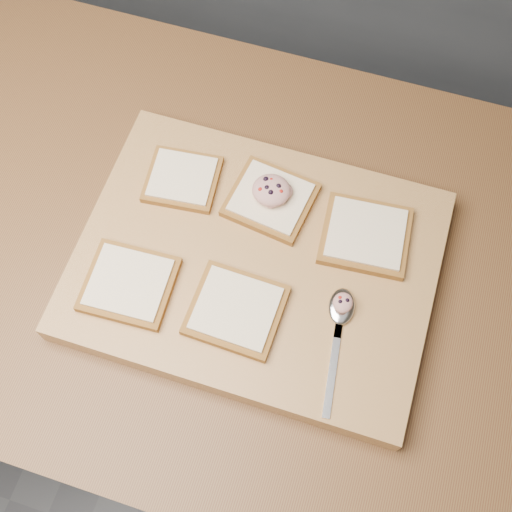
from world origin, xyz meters
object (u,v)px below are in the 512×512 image
at_px(tuna_salad_dollop, 271,190).
at_px(spoon, 340,315).
at_px(cutting_board, 256,264).
at_px(bread_far_center, 271,199).

height_order(tuna_salad_dollop, spoon, tuna_salad_dollop).
relative_size(cutting_board, tuna_salad_dollop, 9.00).
relative_size(bread_far_center, spoon, 0.72).
height_order(bread_far_center, spoon, bread_far_center).
bearing_deg(bread_far_center, spoon, -44.99).
bearing_deg(tuna_salad_dollop, bread_far_center, -80.68).
distance_m(cutting_board, bread_far_center, 0.10).
distance_m(cutting_board, tuna_salad_dollop, 0.11).
xyz_separation_m(bread_far_center, tuna_salad_dollop, (-0.00, 0.00, 0.02)).
xyz_separation_m(bread_far_center, spoon, (0.15, -0.15, -0.00)).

